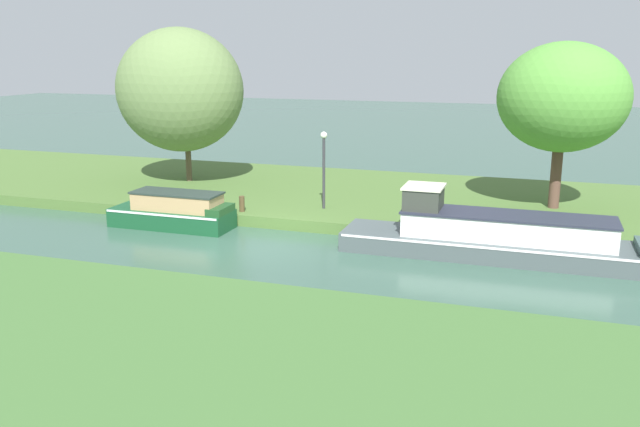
# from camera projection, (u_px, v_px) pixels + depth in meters

# --- Properties ---
(ground_plane) EXTENTS (120.00, 120.00, 0.00)m
(ground_plane) POSITION_uv_depth(u_px,v_px,m) (263.00, 247.00, 20.56)
(ground_plane) COLOR #355647
(riverbank_far) EXTENTS (72.00, 10.00, 0.40)m
(riverbank_far) POSITION_uv_depth(u_px,v_px,m) (330.00, 195.00, 26.96)
(riverbank_far) COLOR #496930
(riverbank_far) RESTS_ON ground_plane
(riverbank_near) EXTENTS (72.00, 10.00, 0.40)m
(riverbank_near) POSITION_uv_depth(u_px,v_px,m) (71.00, 370.00, 12.22)
(riverbank_near) COLOR #3E6631
(riverbank_near) RESTS_ON ground_plane
(slate_barge) EXTENTS (8.99, 1.96, 2.02)m
(slate_barge) POSITION_uv_depth(u_px,v_px,m) (496.00, 237.00, 19.40)
(slate_barge) COLOR #455051
(slate_barge) RESTS_ON ground_plane
(forest_narrowboat) EXTENTS (4.28, 1.48, 1.26)m
(forest_narrowboat) POSITION_uv_depth(u_px,v_px,m) (175.00, 212.00, 22.69)
(forest_narrowboat) COLOR #154928
(forest_narrowboat) RESTS_ON ground_plane
(willow_tree_left) EXTENTS (5.50, 4.47, 6.49)m
(willow_tree_left) POSITION_uv_depth(u_px,v_px,m) (180.00, 90.00, 27.54)
(willow_tree_left) COLOR brown
(willow_tree_left) RESTS_ON riverbank_far
(willow_tree_centre) EXTENTS (4.45, 4.11, 5.87)m
(willow_tree_centre) POSITION_uv_depth(u_px,v_px,m) (563.00, 98.00, 22.78)
(willow_tree_centre) COLOR brown
(willow_tree_centre) RESTS_ON riverbank_far
(lamp_post) EXTENTS (0.24, 0.24, 2.77)m
(lamp_post) POSITION_uv_depth(u_px,v_px,m) (324.00, 160.00, 23.39)
(lamp_post) COLOR #333338
(lamp_post) RESTS_ON riverbank_far
(mooring_post_near) EXTENTS (0.19, 0.19, 0.56)m
(mooring_post_near) POSITION_uv_depth(u_px,v_px,m) (242.00, 204.00, 23.29)
(mooring_post_near) COLOR #4C3C23
(mooring_post_near) RESTS_ON riverbank_far
(mooring_post_far) EXTENTS (0.20, 0.20, 0.69)m
(mooring_post_far) POSITION_uv_depth(u_px,v_px,m) (440.00, 217.00, 21.15)
(mooring_post_far) COLOR #494122
(mooring_post_far) RESTS_ON riverbank_far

